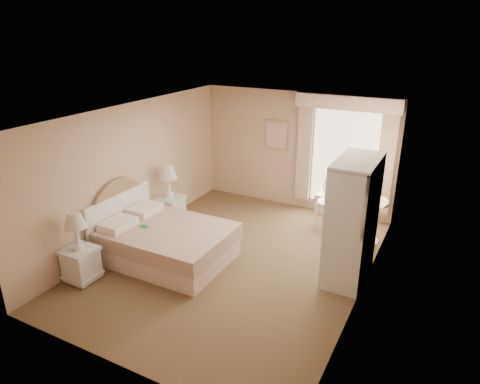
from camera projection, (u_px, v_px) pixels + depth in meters
The scene contains 9 objects.
room at pixel (234, 192), 6.82m from camera, with size 4.21×5.51×2.51m.
window at pixel (344, 154), 8.53m from camera, with size 2.05×0.22×2.51m.
framed_art at pixel (276, 135), 9.15m from camera, with size 0.52×0.04×0.62m.
bed at pixel (163, 240), 7.25m from camera, with size 2.08×1.57×1.39m.
nightstand_near at pixel (80, 256), 6.58m from camera, with size 0.47×0.47×1.14m.
nightstand_far at pixel (170, 203), 8.48m from camera, with size 0.50×0.50×1.21m.
round_table at pixel (365, 214), 7.78m from camera, with size 0.77×0.77×0.82m.
cafe_chair at pixel (331, 198), 8.41m from camera, with size 0.55×0.55×1.00m.
armoire at pixel (352, 230), 6.56m from camera, with size 0.58×1.17×1.94m.
Camera 1 is at (3.03, -5.59, 3.73)m, focal length 32.00 mm.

